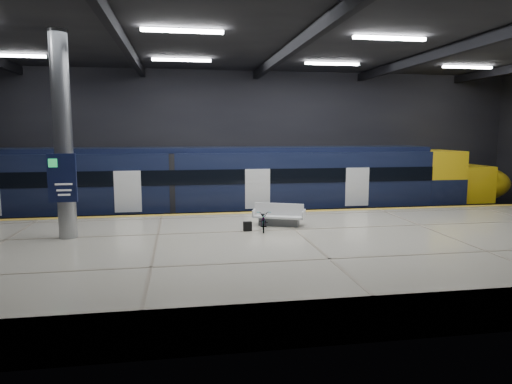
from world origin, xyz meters
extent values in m
plane|color=black|center=(0.00, 0.00, 0.00)|extent=(30.00, 30.00, 0.00)
cube|color=black|center=(0.00, 8.00, 4.00)|extent=(30.00, 0.10, 8.00)
cube|color=black|center=(0.00, -8.00, 4.00)|extent=(30.00, 0.10, 8.00)
cube|color=black|center=(0.00, 0.00, 8.00)|extent=(30.00, 16.00, 0.10)
cube|color=black|center=(-6.00, 0.00, 7.75)|extent=(0.25, 16.00, 0.40)
cube|color=black|center=(0.00, 0.00, 7.75)|extent=(0.25, 16.00, 0.40)
cube|color=black|center=(6.00, 0.00, 7.75)|extent=(0.25, 16.00, 0.40)
cube|color=white|center=(-4.00, -2.00, 7.88)|extent=(2.60, 0.18, 0.10)
cube|color=white|center=(3.00, -2.00, 7.88)|extent=(2.60, 0.18, 0.10)
cube|color=white|center=(-11.00, 4.00, 7.88)|extent=(2.60, 0.18, 0.10)
cube|color=white|center=(-4.00, 4.00, 7.88)|extent=(2.60, 0.18, 0.10)
cube|color=white|center=(3.00, 4.00, 7.88)|extent=(2.60, 0.18, 0.10)
cube|color=white|center=(10.00, 4.00, 7.88)|extent=(2.60, 0.18, 0.10)
cube|color=beige|center=(0.00, -2.50, 0.55)|extent=(30.00, 11.00, 1.10)
cube|color=gold|center=(0.00, 2.75, 1.11)|extent=(30.00, 0.40, 0.01)
cube|color=gray|center=(0.00, 4.78, 0.08)|extent=(30.00, 0.08, 0.16)
cube|color=gray|center=(0.00, 6.22, 0.08)|extent=(30.00, 0.08, 0.16)
cube|color=black|center=(-3.55, 5.50, 0.55)|extent=(24.00, 2.58, 0.80)
cube|color=black|center=(-3.55, 5.50, 2.33)|extent=(24.00, 2.80, 2.75)
cube|color=black|center=(-3.55, 5.50, 3.82)|extent=(24.00, 2.30, 0.24)
cube|color=black|center=(-3.55, 4.09, 2.60)|extent=(24.00, 0.04, 0.70)
cube|color=white|center=(-0.55, 4.08, 2.00)|extent=(1.20, 0.05, 1.90)
cube|color=yellow|center=(9.45, 5.50, 2.33)|extent=(2.00, 2.80, 2.75)
ellipsoid|color=yellow|center=(12.05, 5.50, 1.85)|extent=(3.60, 2.52, 1.90)
cube|color=black|center=(9.75, 5.50, 2.50)|extent=(1.60, 2.38, 0.80)
cube|color=#595B60|center=(-0.43, -0.18, 1.24)|extent=(1.60, 1.02, 0.29)
cube|color=white|center=(-0.43, -0.18, 1.46)|extent=(2.08, 1.48, 0.08)
cube|color=white|center=(-0.43, -0.18, 1.73)|extent=(1.80, 0.80, 0.48)
cube|color=white|center=(-1.31, 0.18, 1.58)|extent=(0.36, 0.77, 0.29)
cube|color=white|center=(0.46, -0.55, 1.58)|extent=(0.36, 0.77, 0.29)
imported|color=#99999E|center=(-1.18, -0.98, 1.48)|extent=(0.74, 1.52, 0.77)
cube|color=black|center=(-1.78, -0.98, 1.28)|extent=(0.31, 0.20, 0.35)
cylinder|color=#9EA0A5|center=(-8.00, -1.00, 4.55)|extent=(0.60, 0.60, 6.90)
cube|color=#0F1538|center=(-8.00, -1.42, 3.20)|extent=(0.90, 0.12, 1.60)
camera|label=1|loc=(-4.16, -17.16, 4.71)|focal=32.00mm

